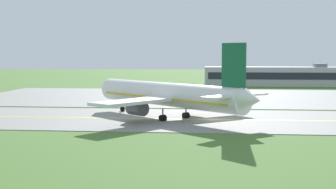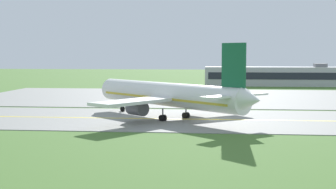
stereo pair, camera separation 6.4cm
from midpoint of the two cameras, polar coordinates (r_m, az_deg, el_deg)
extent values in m
plane|color=#47702D|center=(82.20, 5.28, -2.99)|extent=(500.00, 500.00, 0.00)
cube|color=gray|center=(82.19, 5.28, -2.95)|extent=(240.00, 28.00, 0.10)
cube|color=gray|center=(124.29, 10.08, -0.35)|extent=(140.00, 52.00, 0.10)
cube|color=yellow|center=(82.19, 5.28, -2.92)|extent=(220.00, 0.60, 0.01)
cylinder|color=white|center=(82.93, -0.12, 0.02)|extent=(27.45, 26.27, 4.00)
cone|color=white|center=(97.41, -7.11, 0.71)|extent=(4.50, 4.55, 3.80)
cone|color=white|center=(70.03, 9.75, -0.62)|extent=(4.66, 4.67, 3.40)
cube|color=gold|center=(82.97, -0.12, -0.32)|extent=(25.53, 24.46, 0.36)
cube|color=#1E232D|center=(95.54, -6.39, 1.05)|extent=(3.64, 3.71, 0.70)
cube|color=white|center=(75.96, -3.90, -0.82)|extent=(12.60, 15.01, 0.50)
cylinder|color=#47474C|center=(78.89, -3.61, -1.63)|extent=(4.05, 4.01, 2.30)
cylinder|color=black|center=(80.17, -4.30, -1.53)|extent=(1.62, 1.70, 2.10)
cube|color=white|center=(87.19, 5.07, -0.09)|extent=(14.72, 13.11, 0.50)
cylinder|color=#47474C|center=(87.32, 3.20, -0.99)|extent=(4.05, 4.01, 2.30)
cylinder|color=black|center=(88.47, 2.49, -0.91)|extent=(1.62, 1.70, 2.10)
cube|color=#145938|center=(71.94, 7.71, 3.42)|extent=(3.47, 3.31, 6.50)
cube|color=white|center=(69.70, 6.05, -0.27)|extent=(5.55, 6.22, 0.30)
cube|color=white|center=(74.48, 9.42, 0.02)|extent=(6.12, 5.73, 0.30)
cylinder|color=slate|center=(93.40, -5.32, -1.19)|extent=(0.24, 0.24, 1.65)
cylinder|color=black|center=(93.49, -5.32, -1.70)|extent=(1.04, 1.01, 1.10)
cylinder|color=slate|center=(80.03, -0.60, -2.19)|extent=(0.24, 0.24, 1.65)
cylinder|color=black|center=(79.96, -0.75, -2.79)|extent=(1.04, 1.01, 1.10)
cylinder|color=black|center=(80.31, -0.44, -2.76)|extent=(1.04, 1.01, 1.10)
cylinder|color=slate|center=(83.46, 2.13, -1.90)|extent=(0.24, 0.24, 1.65)
cylinder|color=black|center=(83.37, 1.99, -2.48)|extent=(1.04, 1.01, 1.10)
cylinder|color=black|center=(83.74, 2.27, -2.45)|extent=(1.04, 1.01, 1.10)
cube|color=orange|center=(141.50, -4.78, 0.92)|extent=(2.65, 2.69, 1.80)
cube|color=#1E232D|center=(142.06, -4.98, 1.07)|extent=(1.24, 1.51, 0.81)
cube|color=orange|center=(139.15, -3.92, 0.57)|extent=(4.91, 4.51, 0.40)
cylinder|color=orange|center=(141.44, -4.78, 1.33)|extent=(0.20, 0.20, 0.18)
cylinder|color=black|center=(140.93, -5.09, 0.48)|extent=(0.89, 0.80, 0.90)
cylinder|color=black|center=(142.23, -4.47, 0.52)|extent=(0.89, 0.80, 0.90)
cylinder|color=black|center=(137.80, -3.99, 0.39)|extent=(0.89, 0.80, 0.90)
cylinder|color=black|center=(139.20, -3.34, 0.43)|extent=(0.89, 0.80, 0.90)
cube|color=yellow|center=(111.56, 7.32, -0.16)|extent=(1.86, 2.06, 1.80)
cube|color=#1E232D|center=(111.54, 6.92, 0.01)|extent=(0.18, 1.84, 0.81)
cube|color=yellow|center=(111.65, 8.95, -0.54)|extent=(4.67, 2.25, 0.40)
cylinder|color=orange|center=(111.47, 7.32, 0.35)|extent=(0.20, 0.20, 0.18)
cylinder|color=black|center=(110.66, 7.31, -0.75)|extent=(0.91, 0.33, 0.90)
cylinder|color=black|center=(112.65, 7.31, -0.65)|extent=(0.91, 0.33, 0.90)
cylinder|color=black|center=(110.66, 9.44, -0.77)|extent=(0.91, 0.33, 0.90)
cylinder|color=black|center=(112.75, 9.41, -0.67)|extent=(0.91, 0.33, 0.90)
cube|color=#B2B2B7|center=(170.89, 13.72, 2.06)|extent=(55.40, 8.56, 6.47)
cube|color=#1E232D|center=(166.59, 13.92, 2.10)|extent=(53.19, 0.10, 2.33)
cube|color=slate|center=(172.63, 17.39, 3.28)|extent=(4.00, 4.00, 1.20)
camera|label=1|loc=(0.03, -89.98, 0.00)|focal=52.13mm
camera|label=2|loc=(0.03, 90.02, 0.00)|focal=52.13mm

